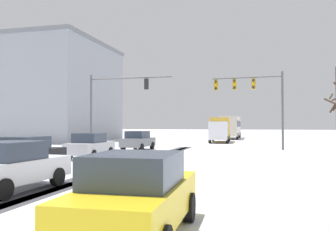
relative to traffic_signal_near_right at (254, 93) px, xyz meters
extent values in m
cube|color=#424247|center=(-6.50, -11.64, -4.78)|extent=(0.98, 29.88, 0.01)
cube|color=#424247|center=(-6.11, -11.64, -4.78)|extent=(0.76, 29.88, 0.01)
cylinder|color=#56565B|center=(2.28, -0.06, -1.53)|extent=(0.18, 0.18, 6.50)
cylinder|color=#56565B|center=(-0.56, 0.04, 1.32)|extent=(5.69, 0.32, 0.12)
cube|color=#B79319|center=(0.01, 0.02, 0.77)|extent=(0.33, 0.25, 0.90)
sphere|color=black|center=(0.00, -0.14, 1.07)|extent=(0.20, 0.20, 0.20)
sphere|color=orange|center=(0.00, -0.14, 0.77)|extent=(0.20, 0.20, 0.20)
sphere|color=black|center=(0.00, -0.14, 0.47)|extent=(0.20, 0.20, 0.20)
cube|color=#B79319|center=(-1.56, 0.07, 0.77)|extent=(0.33, 0.25, 0.90)
sphere|color=black|center=(-1.56, -0.09, 1.07)|extent=(0.20, 0.20, 0.20)
sphere|color=orange|center=(-1.56, -0.09, 0.77)|extent=(0.20, 0.20, 0.20)
sphere|color=black|center=(-1.56, -0.09, 0.47)|extent=(0.20, 0.20, 0.20)
cube|color=#B79319|center=(-3.12, 0.13, 0.77)|extent=(0.33, 0.25, 0.90)
sphere|color=black|center=(-3.13, -0.03, 1.07)|extent=(0.20, 0.20, 0.20)
sphere|color=orange|center=(-3.13, -0.03, 0.77)|extent=(0.20, 0.20, 0.20)
sphere|color=black|center=(-3.13, -0.03, 0.47)|extent=(0.20, 0.20, 0.20)
cylinder|color=#56565B|center=(-13.75, -2.06, -1.53)|extent=(0.18, 0.18, 6.50)
cylinder|color=#56565B|center=(-10.10, -2.12, 1.32)|extent=(7.30, 0.25, 0.12)
cube|color=black|center=(-8.64, -2.15, 0.77)|extent=(0.32, 0.25, 0.90)
sphere|color=black|center=(-8.64, -1.99, 1.07)|extent=(0.20, 0.20, 0.20)
sphere|color=orange|center=(-8.64, -1.99, 0.77)|extent=(0.20, 0.20, 0.20)
sphere|color=black|center=(-8.64, -1.99, 0.47)|extent=(0.20, 0.20, 0.20)
cube|color=slate|center=(-9.56, -1.59, -4.11)|extent=(1.92, 4.18, 0.70)
cube|color=#2D3847|center=(-9.57, -1.74, -3.46)|extent=(1.66, 1.98, 0.60)
cylinder|color=black|center=(-10.30, -0.28, -4.46)|extent=(0.25, 0.65, 0.64)
cylinder|color=black|center=(-8.68, -0.37, -4.46)|extent=(0.25, 0.65, 0.64)
cylinder|color=black|center=(-10.43, -2.82, -4.46)|extent=(0.25, 0.65, 0.64)
cylinder|color=black|center=(-8.82, -2.91, -4.46)|extent=(0.25, 0.65, 0.64)
cube|color=#B7BABF|center=(-10.15, -9.14, -4.11)|extent=(1.76, 4.12, 0.70)
cube|color=#2D3847|center=(-10.15, -9.29, -3.46)|extent=(1.59, 1.92, 0.60)
cylinder|color=black|center=(-10.98, -7.88, -4.46)|extent=(0.23, 0.64, 0.64)
cylinder|color=black|center=(-9.36, -7.86, -4.46)|extent=(0.23, 0.64, 0.64)
cylinder|color=black|center=(-10.94, -10.42, -4.46)|extent=(0.23, 0.64, 0.64)
cylinder|color=black|center=(-9.32, -10.40, -4.46)|extent=(0.23, 0.64, 0.64)
cube|color=black|center=(-9.98, -15.78, -4.11)|extent=(1.71, 4.11, 0.70)
cube|color=#2D3847|center=(-9.98, -15.93, -3.46)|extent=(1.57, 1.90, 0.60)
cylinder|color=black|center=(-10.78, -14.50, -4.46)|extent=(0.22, 0.64, 0.64)
cylinder|color=black|center=(-9.17, -14.51, -4.46)|extent=(0.22, 0.64, 0.64)
cylinder|color=black|center=(-9.18, -17.05, -4.46)|extent=(0.22, 0.64, 0.64)
cube|color=silver|center=(-7.42, -19.88, -4.11)|extent=(1.91, 4.18, 0.70)
cube|color=#2D3847|center=(-7.43, -20.03, -3.46)|extent=(1.66, 1.98, 0.60)
cylinder|color=black|center=(-8.16, -18.57, -4.46)|extent=(0.25, 0.65, 0.64)
cylinder|color=black|center=(-6.55, -18.65, -4.46)|extent=(0.25, 0.65, 0.64)
cylinder|color=black|center=(-6.68, -21.19, -4.46)|extent=(0.25, 0.65, 0.64)
cube|color=yellow|center=(-1.95, -23.22, -4.11)|extent=(1.84, 4.16, 0.70)
cube|color=#2D3847|center=(-1.94, -23.37, -3.46)|extent=(1.62, 1.95, 0.60)
cylinder|color=black|center=(-2.80, -21.98, -4.46)|extent=(0.24, 0.65, 0.64)
cylinder|color=black|center=(-1.18, -21.92, -4.46)|extent=(0.24, 0.65, 0.64)
cube|color=silver|center=(-3.72, 24.80, -2.85)|extent=(2.53, 11.01, 2.90)
cube|color=#283342|center=(-3.72, 24.80, -2.50)|extent=(2.57, 10.13, 0.90)
cylinder|color=black|center=(-2.52, 20.95, -4.30)|extent=(0.30, 0.96, 0.96)
cylinder|color=black|center=(-4.90, 20.95, -4.30)|extent=(0.30, 0.96, 0.96)
cylinder|color=black|center=(-2.54, 28.10, -4.30)|extent=(0.30, 0.96, 0.96)
cylinder|color=black|center=(-4.92, 28.10, -4.30)|extent=(0.30, 0.96, 0.96)
cube|color=silver|center=(-4.06, 10.38, -3.31)|extent=(2.20, 2.29, 2.10)
cube|color=gold|center=(-4.23, 14.08, -3.06)|extent=(2.43, 5.29, 2.60)
cylinder|color=black|center=(-3.07, 10.87, -4.36)|extent=(0.32, 0.85, 0.84)
cylinder|color=black|center=(-5.10, 10.78, -4.36)|extent=(0.32, 0.85, 0.84)
cylinder|color=black|center=(-3.28, 15.55, -4.36)|extent=(0.32, 0.85, 0.84)
cylinder|color=black|center=(-5.31, 15.46, -4.36)|extent=(0.32, 0.85, 0.84)
cylinder|color=#423023|center=(6.10, -0.39, -1.12)|extent=(0.92, 0.51, 1.19)
cylinder|color=#423023|center=(5.82, -0.60, -0.42)|extent=(0.47, 0.97, 0.50)
cube|color=#9399A3|center=(-30.89, 12.35, 1.58)|extent=(22.11, 16.01, 12.72)
cube|color=slate|center=(-30.89, 12.35, 8.19)|extent=(22.41, 16.31, 0.50)
camera|label=1|loc=(0.32, -29.58, -2.62)|focal=37.10mm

